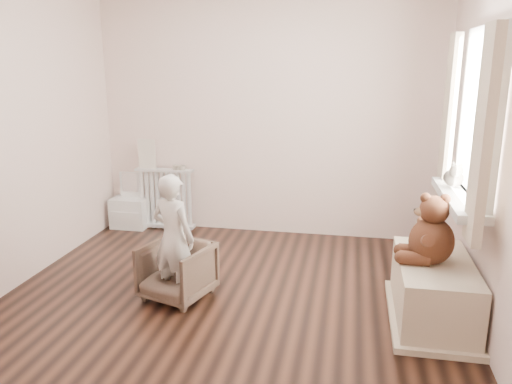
% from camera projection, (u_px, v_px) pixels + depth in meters
% --- Properties ---
extents(floor, '(3.60, 3.60, 0.01)m').
position_uv_depth(floor, '(226.00, 306.00, 3.84)').
color(floor, black).
rests_on(floor, ground).
extents(back_wall, '(3.60, 0.02, 2.60)m').
position_uv_depth(back_wall, '(267.00, 113.00, 5.22)').
color(back_wall, white).
rests_on(back_wall, ground).
extents(front_wall, '(3.60, 0.02, 2.60)m').
position_uv_depth(front_wall, '(96.00, 211.00, 1.80)').
color(front_wall, white).
rests_on(front_wall, ground).
extents(right_wall, '(0.02, 3.60, 2.60)m').
position_uv_depth(right_wall, '(496.00, 146.00, 3.18)').
color(right_wall, white).
rests_on(right_wall, ground).
extents(window, '(0.03, 0.90, 1.10)m').
position_uv_depth(window, '(481.00, 117.00, 3.43)').
color(window, white).
rests_on(window, right_wall).
extents(window_sill, '(0.22, 1.10, 0.06)m').
position_uv_depth(window_sill, '(459.00, 198.00, 3.60)').
color(window_sill, silver).
rests_on(window_sill, right_wall).
extents(curtain_left, '(0.06, 0.26, 1.30)m').
position_uv_depth(curtain_left, '(483.00, 138.00, 2.93)').
color(curtain_left, beige).
rests_on(curtain_left, right_wall).
extents(curtain_right, '(0.06, 0.26, 1.30)m').
position_uv_depth(curtain_right, '(449.00, 117.00, 4.01)').
color(curtain_right, beige).
rests_on(curtain_right, right_wall).
extents(radiator, '(0.65, 0.12, 0.68)m').
position_uv_depth(radiator, '(165.00, 195.00, 5.54)').
color(radiator, silver).
rests_on(radiator, floor).
extents(paper_doll, '(0.19, 0.02, 0.32)m').
position_uv_depth(paper_doll, '(147.00, 154.00, 5.46)').
color(paper_doll, beige).
rests_on(paper_doll, radiator).
extents(tin_a, '(0.09, 0.09, 0.05)m').
position_uv_depth(tin_a, '(177.00, 167.00, 5.44)').
color(tin_a, '#A59E8C').
rests_on(tin_a, radiator).
extents(tin_b, '(0.08, 0.08, 0.04)m').
position_uv_depth(tin_b, '(182.00, 168.00, 5.43)').
color(tin_b, '#A59E8C').
rests_on(tin_b, radiator).
extents(toy_vanity, '(0.40, 0.28, 0.62)m').
position_uv_depth(toy_vanity, '(130.00, 203.00, 5.62)').
color(toy_vanity, silver).
rests_on(toy_vanity, floor).
extents(armchair, '(0.61, 0.62, 0.45)m').
position_uv_depth(armchair, '(177.00, 271.00, 3.93)').
color(armchair, brown).
rests_on(armchair, floor).
extents(child, '(0.42, 0.34, 1.00)m').
position_uv_depth(child, '(173.00, 238.00, 3.80)').
color(child, beige).
rests_on(child, armchair).
extents(toy_bench, '(0.51, 0.97, 0.45)m').
position_uv_depth(toy_bench, '(433.00, 294.00, 3.59)').
color(toy_bench, beige).
rests_on(toy_bench, floor).
extents(teddy_bear, '(0.41, 0.32, 0.49)m').
position_uv_depth(teddy_bear, '(432.00, 233.00, 3.46)').
color(teddy_bear, '#3B1C10').
rests_on(teddy_bear, toy_bench).
extents(plush_cat, '(0.16, 0.25, 0.20)m').
position_uv_depth(plush_cat, '(454.00, 174.00, 3.75)').
color(plush_cat, '#675F56').
rests_on(plush_cat, window_sill).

